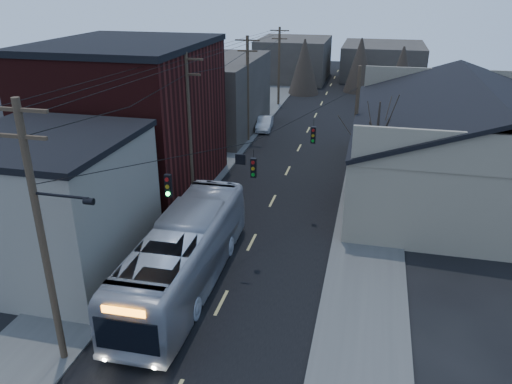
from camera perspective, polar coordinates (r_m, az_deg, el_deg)
road_surface at (r=43.26m, az=4.56°, el=4.26°), size 9.00×110.00×0.02m
sidewalk_left at (r=44.62m, az=-3.74°, el=4.94°), size 4.00×110.00×0.12m
sidewalk_right at (r=42.82m, az=13.19°, el=3.58°), size 4.00×110.00×0.12m
building_clapboard at (r=26.75m, az=-22.32°, el=-1.68°), size 8.00×8.00×7.00m
building_brick at (r=35.61m, az=-14.11°, el=7.88°), size 10.00×12.00×10.00m
building_left_far at (r=50.14m, az=-5.17°, el=11.00°), size 9.00×14.00×7.00m
warehouse at (r=37.89m, az=23.27°, el=3.94°), size 16.16×20.60×7.73m
building_far_left at (r=77.24m, az=4.33°, el=14.90°), size 10.00×12.00×6.00m
building_far_right at (r=81.33m, az=14.28°, el=14.34°), size 12.00×14.00×5.00m
bare_tree at (r=32.22m, az=13.42°, el=3.76°), size 0.40×0.40×7.20m
utility_lines at (r=36.95m, az=-1.49°, el=9.04°), size 11.24×45.28×10.50m
bus at (r=24.42m, az=-8.21°, el=-7.07°), size 3.15×12.63×3.51m
parked_car at (r=50.43m, az=0.99°, el=7.84°), size 1.78×4.11×1.32m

